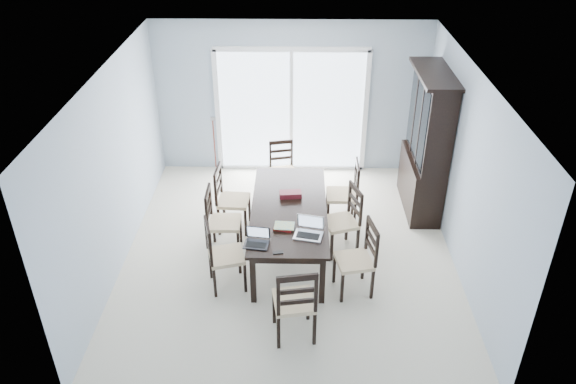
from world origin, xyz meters
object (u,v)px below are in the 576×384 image
object	(u,v)px
chair_left_far	(226,192)
chair_right_near	(362,251)
chair_right_far	(349,187)
chair_end_far	(282,163)
laptop_silver	(308,232)
game_box	(290,194)
chair_left_near	(218,248)
hot_tub	(258,120)
dining_table	(289,212)
chair_right_mid	(347,213)
cell_phone	(278,253)
china_hutch	(426,145)
chair_end_near	(295,297)
laptop_dark	(256,242)
chair_left_mid	(217,214)

from	to	relation	value
chair_left_far	chair_right_near	bearing A→B (deg)	56.98
chair_right_near	chair_right_far	size ratio (longest dim) A/B	0.99
chair_end_far	laptop_silver	distance (m)	2.35
chair_right_near	game_box	world-z (taller)	chair_right_near
chair_left_near	laptop_silver	size ratio (longest dim) A/B	2.93
chair_right_near	hot_tub	distance (m)	4.51
dining_table	chair_right_mid	bearing A→B (deg)	8.38
chair_left_near	chair_right_mid	size ratio (longest dim) A/B	1.00
chair_left_far	chair_right_mid	size ratio (longest dim) A/B	1.02
chair_end_far	hot_tub	bearing A→B (deg)	-86.49
chair_end_far	cell_phone	distance (m)	2.65
chair_left_far	chair_right_near	distance (m)	2.28
chair_right_far	chair_right_mid	bearing A→B (deg)	174.60
chair_right_mid	laptop_silver	size ratio (longest dim) A/B	2.92
chair_left_near	chair_end_far	bearing A→B (deg)	147.09
chair_right_near	china_hutch	bearing A→B (deg)	-40.57
chair_right_near	hot_tub	world-z (taller)	chair_right_near
chair_end_near	laptop_silver	size ratio (longest dim) A/B	3.10
chair_left_far	chair_end_far	bearing A→B (deg)	146.73
chair_right_mid	chair_right_far	distance (m)	0.68
chair_right_mid	chair_right_near	bearing A→B (deg)	169.17
chair_right_near	laptop_silver	world-z (taller)	chair_right_near
chair_right_near	laptop_dark	size ratio (longest dim) A/B	3.54
chair_right_near	chair_end_far	size ratio (longest dim) A/B	1.09
chair_right_mid	chair_right_far	bearing A→B (deg)	-24.66
china_hutch	chair_right_near	xyz separation A→B (m)	(-1.11, -2.00, -0.47)
chair_left_far	game_box	xyz separation A→B (m)	(0.93, -0.34, 0.18)
chair_left_far	chair_right_far	xyz separation A→B (m)	(1.77, 0.18, -0.00)
chair_left_mid	laptop_silver	bearing A→B (deg)	59.28
cell_phone	laptop_silver	bearing A→B (deg)	35.70
dining_table	chair_left_near	xyz separation A→B (m)	(-0.87, -0.72, -0.08)
hot_tub	chair_left_near	bearing A→B (deg)	-93.00
chair_left_near	hot_tub	world-z (taller)	chair_left_near
cell_phone	game_box	bearing A→B (deg)	76.18
chair_right_mid	laptop_dark	bearing A→B (deg)	110.77
dining_table	chair_left_near	bearing A→B (deg)	-140.47
chair_left_near	chair_right_near	world-z (taller)	chair_right_near
laptop_dark	cell_phone	xyz separation A→B (m)	(0.27, -0.15, -0.04)
chair_left_far	chair_right_mid	bearing A→B (deg)	77.45
chair_end_far	laptop_dark	size ratio (longest dim) A/B	3.23
chair_left_near	laptop_dark	size ratio (longest dim) A/B	3.52
chair_left_near	chair_end_far	distance (m)	2.47
chair_left_mid	chair_left_far	xyz separation A→B (m)	(0.06, 0.56, 0.01)
chair_end_near	laptop_dark	distance (m)	0.93
chair_right_mid	chair_end_far	xyz separation A→B (m)	(-0.93, 1.53, -0.05)
chair_right_mid	hot_tub	distance (m)	3.66
chair_left_near	chair_right_mid	distance (m)	1.86
chair_left_mid	cell_phone	distance (m)	1.37
china_hutch	game_box	xyz separation A→B (m)	(-2.01, -0.98, -0.28)
china_hutch	chair_right_near	world-z (taller)	china_hutch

